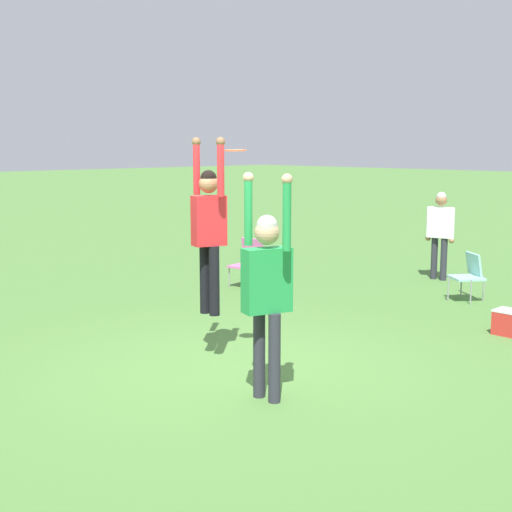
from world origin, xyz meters
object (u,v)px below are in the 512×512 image
(camping_chair_2, at_px, (469,273))
(person_spectator_near, at_px, (440,228))
(person_defending, at_px, (267,281))
(person_jumping, at_px, (209,223))
(frisbee, at_px, (235,150))
(camping_chair_0, at_px, (249,260))

(camping_chair_2, xyz_separation_m, person_spectator_near, (-1.31, 1.21, 0.53))
(camping_chair_2, bearing_deg, person_defending, 135.41)
(person_defending, distance_m, person_spectator_near, 7.17)
(person_defending, bearing_deg, camping_chair_2, -152.07)
(person_jumping, height_order, frisbee, person_jumping)
(frisbee, distance_m, person_spectator_near, 6.72)
(camping_chair_0, relative_size, camping_chair_2, 1.13)
(camping_chair_0, height_order, person_spectator_near, person_spectator_near)
(person_defending, distance_m, camping_chair_0, 5.74)
(person_spectator_near, bearing_deg, person_defending, -84.99)
(person_defending, xyz_separation_m, person_spectator_near, (-2.26, 6.80, -0.21))
(person_jumping, bearing_deg, camping_chair_0, 58.80)
(person_defending, height_order, frisbee, frisbee)
(person_jumping, bearing_deg, person_defending, -90.00)
(person_jumping, distance_m, camping_chair_0, 4.54)
(camping_chair_0, xyz_separation_m, person_spectator_near, (1.99, 3.00, 0.49))
(person_jumping, xyz_separation_m, frisbee, (0.53, -0.07, 0.82))
(person_spectator_near, bearing_deg, frisbee, -91.13)
(frisbee, bearing_deg, camping_chair_0, 134.80)
(person_jumping, height_order, person_spectator_near, person_jumping)
(camping_chair_0, bearing_deg, person_spectator_near, -131.39)
(person_defending, xyz_separation_m, frisbee, (-0.87, 0.39, 1.24))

